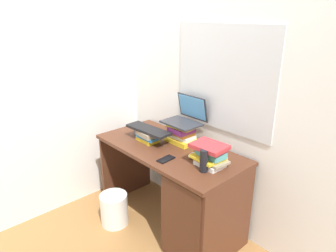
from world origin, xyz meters
TOP-DOWN VIEW (x-y plane):
  - ground_plane at (0.00, 0.00)m, footprint 6.00×6.00m
  - wall_back at (0.00, 0.35)m, footprint 6.00×0.06m
  - wall_left at (-0.88, 0.00)m, footprint 0.05×6.00m
  - desk at (0.31, -0.02)m, footprint 1.26×0.61m
  - book_stack_tall at (-0.00, 0.14)m, footprint 0.25×0.18m
  - book_stack_keyboard_riser at (-0.21, -0.04)m, footprint 0.21×0.18m
  - book_stack_side at (0.42, 0.01)m, footprint 0.26×0.21m
  - laptop at (-0.01, 0.20)m, footprint 0.31×0.26m
  - keyboard at (-0.21, -0.05)m, footprint 0.43×0.16m
  - computer_mouse at (0.26, 0.01)m, footprint 0.06×0.10m
  - mug at (-0.38, -0.01)m, footprint 0.12×0.08m
  - water_bottle at (0.45, -0.09)m, footprint 0.06×0.06m
  - cell_phone at (0.15, -0.17)m, footprint 0.07×0.14m
  - wastebasket at (-0.31, -0.37)m, footprint 0.24×0.24m

SIDE VIEW (x-z plane):
  - ground_plane at x=0.00m, z-range 0.00..0.00m
  - wastebasket at x=-0.31m, z-range 0.00..0.28m
  - desk at x=0.31m, z-range 0.03..0.76m
  - cell_phone at x=0.15m, z-range 0.72..0.73m
  - computer_mouse at x=0.26m, z-range 0.72..0.76m
  - mug at x=-0.38m, z-range 0.72..0.82m
  - book_stack_keyboard_riser at x=-0.21m, z-range 0.73..0.82m
  - book_stack_tall at x=0.00m, z-range 0.72..0.88m
  - water_bottle at x=0.45m, z-range 0.72..0.88m
  - book_stack_side at x=0.42m, z-range 0.73..0.89m
  - keyboard at x=-0.21m, z-range 0.82..0.84m
  - laptop at x=-0.01m, z-range 0.83..1.05m
  - wall_back at x=0.00m, z-range 0.00..2.60m
  - wall_left at x=-0.88m, z-range 0.00..2.60m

